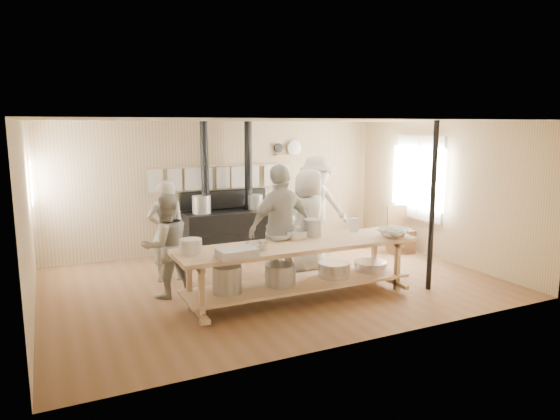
{
  "coord_description": "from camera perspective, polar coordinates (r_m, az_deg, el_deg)",
  "views": [
    {
      "loc": [
        -3.25,
        -7.1,
        2.54
      ],
      "look_at": [
        0.22,
        0.2,
        1.15
      ],
      "focal_mm": 32.0,
      "sensor_mm": 36.0,
      "label": 1
    }
  ],
  "objects": [
    {
      "name": "window_right",
      "position": [
        10.28,
        15.62,
        3.59
      ],
      "size": [
        0.09,
        1.5,
        1.65
      ],
      "color": "beige",
      "rests_on": "ground"
    },
    {
      "name": "room_shell",
      "position": [
        7.87,
        -0.83,
        3.07
      ],
      "size": [
        7.0,
        7.0,
        7.0
      ],
      "color": "tan",
      "rests_on": "ground"
    },
    {
      "name": "left_opening",
      "position": [
        9.15,
        -26.57,
        2.83
      ],
      "size": [
        0.0,
        0.9,
        0.9
      ],
      "color": "white",
      "rests_on": "ground"
    },
    {
      "name": "mixing_bowl_large",
      "position": [
        7.53,
        1.77,
        -2.74
      ],
      "size": [
        0.42,
        0.42,
        0.12
      ],
      "primitive_type": "cylinder",
      "rotation": [
        0.0,
        0.0,
        -0.11
      ],
      "color": "silver",
      "rests_on": "prep_table"
    },
    {
      "name": "pitcher",
      "position": [
        8.04,
        8.47,
        -1.69
      ],
      "size": [
        0.18,
        0.18,
        0.22
      ],
      "primitive_type": "cylinder",
      "rotation": [
        0.0,
        0.0,
        -0.35
      ],
      "color": "silver",
      "rests_on": "prep_table"
    },
    {
      "name": "deep_bowl_enamel",
      "position": [
        6.76,
        -10.14,
        -4.06
      ],
      "size": [
        0.33,
        0.33,
        0.19
      ],
      "primitive_type": "cylinder",
      "rotation": [
        0.0,
        0.0,
        0.13
      ],
      "color": "silver",
      "rests_on": "prep_table"
    },
    {
      "name": "support_post",
      "position": [
        7.92,
        17.02,
        0.33
      ],
      "size": [
        0.08,
        0.08,
        2.6
      ],
      "primitive_type": "cylinder",
      "color": "black",
      "rests_on": "ground"
    },
    {
      "name": "chair",
      "position": [
        10.35,
        13.61,
        -3.18
      ],
      "size": [
        0.49,
        0.49,
        0.92
      ],
      "rotation": [
        0.0,
        0.0,
        -0.16
      ],
      "color": "brown",
      "rests_on": "ground"
    },
    {
      "name": "cook_center",
      "position": [
        8.66,
        3.29,
        -1.19
      ],
      "size": [
        1.04,
        0.9,
        1.79
      ],
      "primitive_type": "imported",
      "rotation": [
        0.0,
        0.0,
        3.6
      ],
      "color": "#ACAA98",
      "rests_on": "ground"
    },
    {
      "name": "prep_table",
      "position": [
        7.28,
        2.1,
        -6.34
      ],
      "size": [
        3.6,
        0.9,
        0.85
      ],
      "color": "tan",
      "rests_on": "ground"
    },
    {
      "name": "back_wall_shelf",
      "position": [
        10.65,
        0.88,
        6.87
      ],
      "size": [
        0.63,
        0.14,
        0.32
      ],
      "color": "tan",
      "rests_on": "ground"
    },
    {
      "name": "ground",
      "position": [
        8.21,
        -0.8,
        -8.25
      ],
      "size": [
        7.0,
        7.0,
        0.0
      ],
      "primitive_type": "plane",
      "color": "brown",
      "rests_on": "ground"
    },
    {
      "name": "roasting_pan",
      "position": [
        6.47,
        -4.91,
        -4.9
      ],
      "size": [
        0.51,
        0.36,
        0.11
      ],
      "primitive_type": "cube",
      "rotation": [
        0.0,
        0.0,
        0.05
      ],
      "color": "#B2B2B7",
      "rests_on": "prep_table"
    },
    {
      "name": "cook_left",
      "position": [
        7.56,
        -12.84,
        -4.02
      ],
      "size": [
        0.84,
        0.7,
        1.54
      ],
      "primitive_type": "imported",
      "rotation": [
        0.0,
        0.0,
        3.32
      ],
      "color": "#ACAA98",
      "rests_on": "ground"
    },
    {
      "name": "cook_far_left",
      "position": [
        8.32,
        -12.83,
        -2.37
      ],
      "size": [
        0.62,
        0.42,
        1.66
      ],
      "primitive_type": "imported",
      "rotation": [
        0.0,
        0.0,
        3.1
      ],
      "color": "#ACAA98",
      "rests_on": "ground"
    },
    {
      "name": "towel_rail",
      "position": [
        10.09,
        -6.53,
        4.05
      ],
      "size": [
        3.0,
        0.04,
        0.47
      ],
      "color": "tan",
      "rests_on": "ground"
    },
    {
      "name": "bowl_steel_a",
      "position": [
        6.84,
        -2.73,
        -4.14
      ],
      "size": [
        0.42,
        0.42,
        0.1
      ],
      "primitive_type": "imported",
      "rotation": [
        0.0,
        0.0,
        0.52
      ],
      "color": "silver",
      "rests_on": "prep_table"
    },
    {
      "name": "bowl_white_a",
      "position": [
        7.41,
        -0.17,
        -3.05
      ],
      "size": [
        0.45,
        0.45,
        0.09
      ],
      "primitive_type": "imported",
      "rotation": [
        0.0,
        0.0,
        -0.19
      ],
      "color": "silver",
      "rests_on": "prep_table"
    },
    {
      "name": "stove",
      "position": [
        9.98,
        -5.92,
        -1.97
      ],
      "size": [
        1.9,
        0.75,
        2.6
      ],
      "color": "black",
      "rests_on": "ground"
    },
    {
      "name": "bowl_white_b",
      "position": [
        7.88,
        12.8,
        -2.44
      ],
      "size": [
        0.55,
        0.55,
        0.11
      ],
      "primitive_type": "imported",
      "rotation": [
        0.0,
        0.0,
        1.79
      ],
      "color": "silver",
      "rests_on": "prep_table"
    },
    {
      "name": "cook_right",
      "position": [
        7.59,
        0.13,
        -2.11
      ],
      "size": [
        1.22,
        0.7,
        1.96
      ],
      "primitive_type": "imported",
      "rotation": [
        0.0,
        0.0,
        3.34
      ],
      "color": "#ACAA98",
      "rests_on": "ground"
    },
    {
      "name": "cook_by_window",
      "position": [
        9.66,
        4.24,
        0.42
      ],
      "size": [
        1.33,
        0.85,
        1.95
      ],
      "primitive_type": "imported",
      "rotation": [
        0.0,
        0.0,
        -0.1
      ],
      "color": "#ACAA98",
      "rests_on": "ground"
    },
    {
      "name": "bucket_galv",
      "position": [
        7.65,
        3.78,
        -2.02
      ],
      "size": [
        0.33,
        0.33,
        0.26
      ],
      "primitive_type": "cylinder",
      "rotation": [
        0.0,
        0.0,
        0.18
      ],
      "color": "gray",
      "rests_on": "prep_table"
    },
    {
      "name": "bowl_steel_b",
      "position": [
        7.69,
        12.88,
        -2.77
      ],
      "size": [
        0.37,
        0.37,
        0.11
      ],
      "primitive_type": "imported",
      "rotation": [
        0.0,
        0.0,
        3.07
      ],
      "color": "silver",
      "rests_on": "prep_table"
    }
  ]
}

